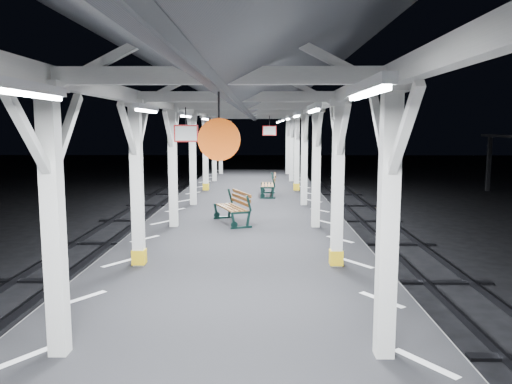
{
  "coord_description": "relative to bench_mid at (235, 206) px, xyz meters",
  "views": [
    {
      "loc": [
        0.51,
        -7.84,
        3.79
      ],
      "look_at": [
        0.35,
        4.38,
        2.2
      ],
      "focal_mm": 35.0,
      "sensor_mm": 36.0,
      "label": 1
    }
  ],
  "objects": [
    {
      "name": "platform",
      "position": [
        0.3,
        -6.54,
        -0.99
      ],
      "size": [
        6.0,
        50.0,
        1.0
      ],
      "primitive_type": "cube",
      "color": "black",
      "rests_on": "ground"
    },
    {
      "name": "hazard_stripes_left",
      "position": [
        -2.15,
        -6.54,
        -0.49
      ],
      "size": [
        1.0,
        48.0,
        0.01
      ],
      "primitive_type": "cube",
      "color": "silver",
      "rests_on": "platform"
    },
    {
      "name": "ground",
      "position": [
        0.3,
        -6.54,
        -1.49
      ],
      "size": [
        120.0,
        120.0,
        0.0
      ],
      "primitive_type": "plane",
      "color": "black",
      "rests_on": "ground"
    },
    {
      "name": "bench_far",
      "position": [
        1.12,
        5.82,
        -0.01
      ],
      "size": [
        0.65,
        1.69,
        0.91
      ],
      "rotation": [
        0.0,
        0.0,
        -0.01
      ],
      "color": "black",
      "rests_on": "platform"
    },
    {
      "name": "hazard_stripes_right",
      "position": [
        2.75,
        -6.54,
        -0.49
      ],
      "size": [
        1.0,
        48.0,
        0.01
      ],
      "primitive_type": "cube",
      "color": "silver",
      "rests_on": "platform"
    },
    {
      "name": "canopy",
      "position": [
        0.3,
        -6.56,
        3.07
      ],
      "size": [
        5.4,
        49.0,
        4.65
      ],
      "color": "silver",
      "rests_on": "platform"
    },
    {
      "name": "bench_mid",
      "position": [
        0.0,
        0.0,
        0.0
      ],
      "size": [
        1.21,
        1.82,
        0.93
      ],
      "rotation": [
        0.0,
        0.0,
        0.38
      ],
      "color": "black",
      "rests_on": "platform"
    }
  ]
}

